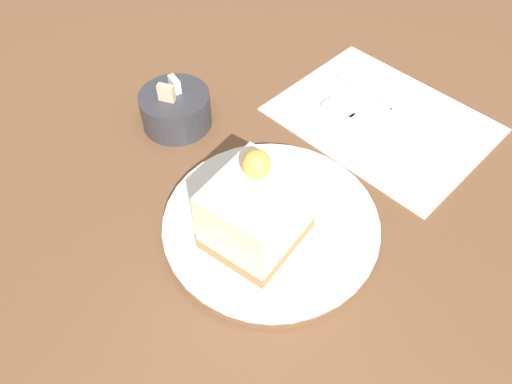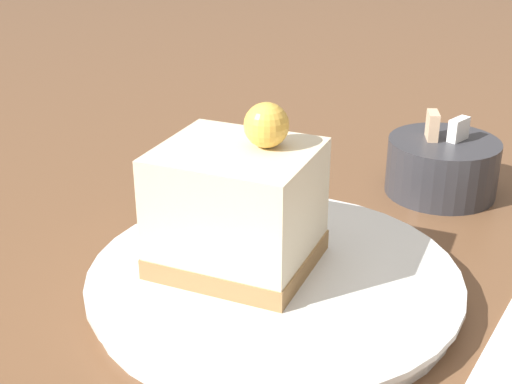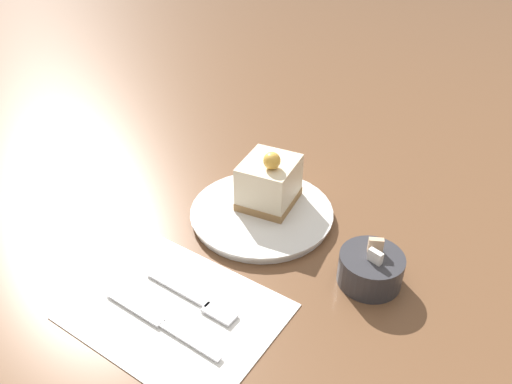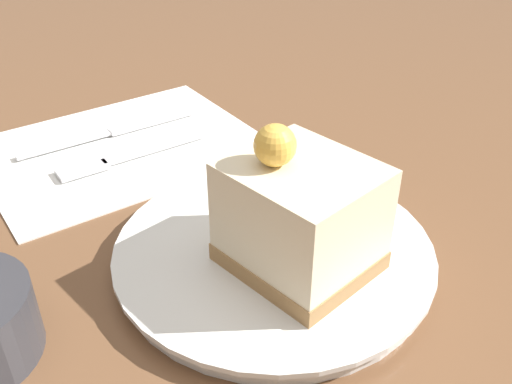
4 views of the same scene
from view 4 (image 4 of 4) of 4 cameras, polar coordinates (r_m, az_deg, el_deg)
name	(u,v)px [view 4 (image 4 of 4)]	position (r m, az deg, el deg)	size (l,w,h in m)	color
ground_plane	(252,290)	(0.40, -0.44, -9.80)	(4.00, 4.00, 0.00)	brown
plate	(273,252)	(0.42, 1.75, -6.06)	(0.23, 0.23, 0.02)	silver
cake_slice	(300,216)	(0.37, 4.41, -2.36)	(0.09, 0.08, 0.10)	#9E7547
napkin	(122,146)	(0.58, -13.30, 4.48)	(0.24, 0.29, 0.00)	white
fork	(119,158)	(0.55, -13.50, 3.28)	(0.04, 0.15, 0.00)	silver
knife	(126,128)	(0.61, -12.87, 6.25)	(0.05, 0.19, 0.00)	silver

